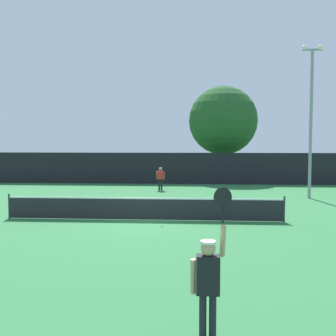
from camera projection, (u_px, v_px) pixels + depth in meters
The scene contains 9 objects.
ground_plane at pixel (144, 220), 16.91m from camera, with size 120.00×120.00×0.00m, color #2D723D.
tennis_net at pixel (143, 208), 16.88m from camera, with size 11.82×0.08×1.07m.
perimeter_fence at pixel (167, 168), 31.43m from camera, with size 34.61×0.12×2.46m, color black.
player_serving at pixel (209, 276), 6.44m from camera, with size 0.68×0.40×2.59m.
player_receiving at pixel (160, 177), 27.19m from camera, with size 0.57×0.23×1.55m.
tennis_ball at pixel (162, 226), 15.58m from camera, with size 0.07×0.07×0.07m, color #CCE033.
light_pole at pixel (311, 113), 23.15m from camera, with size 1.18×0.28×8.89m.
large_tree at pixel (223, 121), 34.53m from camera, with size 5.94×5.94×8.13m.
parked_car_near at pixel (189, 169), 37.20m from camera, with size 1.94×4.22×1.69m.
Camera 1 is at (2.16, -16.62, 3.32)m, focal length 42.60 mm.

